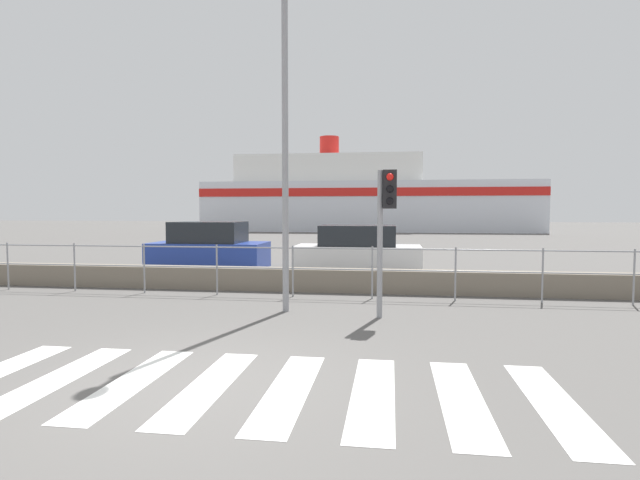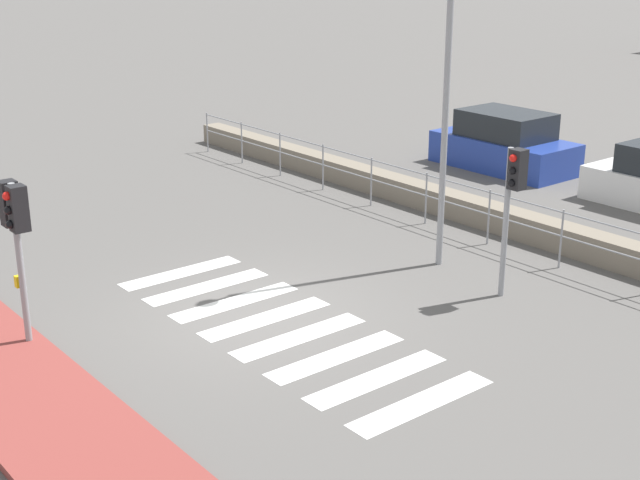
# 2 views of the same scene
# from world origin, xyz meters

# --- Properties ---
(ground_plane) EXTENTS (160.00, 160.00, 0.00)m
(ground_plane) POSITION_xyz_m (0.00, 0.00, 0.00)
(ground_plane) COLOR #565451
(crosswalk) EXTENTS (6.75, 2.40, 0.01)m
(crosswalk) POSITION_xyz_m (0.64, 0.00, 0.00)
(crosswalk) COLOR silver
(crosswalk) RESTS_ON ground_plane
(seawall) EXTENTS (23.55, 0.55, 0.53)m
(seawall) POSITION_xyz_m (0.00, 6.58, 0.27)
(seawall) COLOR slate
(seawall) RESTS_ON ground_plane
(harbor_fence) EXTENTS (21.23, 0.04, 1.15)m
(harbor_fence) POSITION_xyz_m (-0.00, 5.70, 0.76)
(harbor_fence) COLOR gray
(harbor_fence) RESTS_ON ground_plane
(traffic_light_far) EXTENTS (0.34, 0.32, 2.64)m
(traffic_light_far) POSITION_xyz_m (2.08, 3.77, 1.94)
(traffic_light_far) COLOR gray
(traffic_light_far) RESTS_ON ground_plane
(streetlamp) EXTENTS (0.32, 0.88, 6.97)m
(streetlamp) POSITION_xyz_m (0.18, 3.97, 4.22)
(streetlamp) COLOR gray
(streetlamp) RESTS_ON ground_plane
(ferry_boat) EXTENTS (30.23, 6.78, 8.80)m
(ferry_boat) POSITION_xyz_m (-0.73, 41.56, 2.98)
(ferry_boat) COLOR silver
(ferry_boat) RESTS_ON ground_plane
(parked_car_blue) EXTENTS (3.82, 1.85, 1.55)m
(parked_car_blue) POSITION_xyz_m (-3.90, 10.85, 0.66)
(parked_car_blue) COLOR #233D9E
(parked_car_blue) RESTS_ON ground_plane
(parked_car_white) EXTENTS (4.01, 1.70, 1.45)m
(parked_car_white) POSITION_xyz_m (1.11, 10.85, 0.62)
(parked_car_white) COLOR silver
(parked_car_white) RESTS_ON ground_plane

